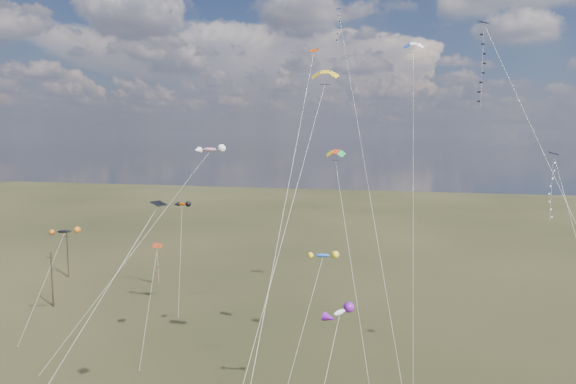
% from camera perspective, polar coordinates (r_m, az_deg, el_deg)
% --- Properties ---
extents(utility_pole_near, '(1.40, 0.20, 8.00)m').
position_cam_1_polar(utility_pole_near, '(82.15, -24.75, -8.78)').
color(utility_pole_near, black).
rests_on(utility_pole_near, ground).
extents(utility_pole_far, '(1.40, 0.20, 8.00)m').
position_cam_1_polar(utility_pole_far, '(97.67, -23.29, -6.36)').
color(utility_pole_far, black).
rests_on(utility_pole_far, ground).
extents(diamond_black_high, '(13.09, 18.43, 34.08)m').
position_cam_1_polar(diamond_black_high, '(45.72, 21.73, 11.31)').
color(diamond_black_high, black).
rests_on(diamond_black_high, ground).
extents(diamond_navy_tall, '(10.89, 28.01, 40.95)m').
position_cam_1_polar(diamond_navy_tall, '(66.14, 6.12, 15.23)').
color(diamond_navy_tall, '#0F1D4D').
rests_on(diamond_navy_tall, ground).
extents(diamond_black_mid, '(8.39, 13.63, 19.70)m').
position_cam_1_polar(diamond_black_mid, '(39.10, -18.56, -8.51)').
color(diamond_black_mid, black).
rests_on(diamond_black_mid, ground).
extents(diamond_red_low, '(1.92, 7.64, 12.17)m').
position_cam_1_polar(diamond_red_low, '(61.70, -14.31, -8.03)').
color(diamond_red_low, '#A02C12').
rests_on(diamond_red_low, ground).
extents(diamond_navy_right, '(4.60, 12.58, 23.14)m').
position_cam_1_polar(diamond_navy_right, '(52.90, 27.52, -0.42)').
color(diamond_navy_right, '#0B0949').
rests_on(diamond_navy_right, ground).
extents(diamond_orange_center, '(0.94, 28.79, 32.32)m').
position_cam_1_polar(diamond_orange_center, '(37.04, 0.02, 0.61)').
color(diamond_orange_center, '#C23C00').
rests_on(diamond_orange_center, ground).
extents(parafoil_yellow, '(4.95, 22.13, 30.74)m').
position_cam_1_polar(parafoil_yellow, '(45.80, 4.08, 12.97)').
color(parafoil_yellow, gold).
rests_on(parafoil_yellow, ground).
extents(parafoil_blue_white, '(2.54, 20.69, 36.88)m').
position_cam_1_polar(parafoil_blue_white, '(69.62, 13.78, 15.53)').
color(parafoil_blue_white, '#1B4CB4').
rests_on(parafoil_blue_white, ground).
extents(parafoil_tricolor, '(6.50, 11.91, 23.48)m').
position_cam_1_polar(parafoil_tricolor, '(53.82, 5.32, 4.30)').
color(parafoil_tricolor, '#D8B705').
rests_on(parafoil_tricolor, ground).
extents(novelty_black_orange, '(3.41, 8.78, 13.02)m').
position_cam_1_polar(novelty_black_orange, '(71.11, -23.60, -4.06)').
color(novelty_black_orange, black).
rests_on(novelty_black_orange, ground).
extents(novelty_orange_black, '(4.46, 9.09, 14.97)m').
position_cam_1_polar(novelty_orange_black, '(77.77, -11.68, -1.37)').
color(novelty_orange_black, '#C33600').
rests_on(novelty_orange_black, ground).
extents(novelty_white_purple, '(3.01, 7.78, 13.10)m').
position_cam_1_polar(novelty_white_purple, '(35.98, 5.73, -13.26)').
color(novelty_white_purple, silver).
rests_on(novelty_white_purple, ground).
extents(novelty_redwhite_stripe, '(14.46, 16.82, 23.52)m').
position_cam_1_polar(novelty_redwhite_stripe, '(63.42, -8.78, 4.62)').
color(novelty_redwhite_stripe, red).
rests_on(novelty_redwhite_stripe, ground).
extents(novelty_blue_yellow, '(4.09, 9.11, 15.01)m').
position_cam_1_polar(novelty_blue_yellow, '(43.40, 3.84, -7.19)').
color(novelty_blue_yellow, blue).
rests_on(novelty_blue_yellow, ground).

